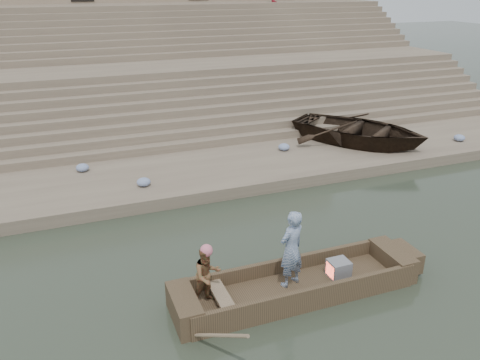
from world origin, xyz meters
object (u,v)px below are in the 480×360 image
rowing_man (207,275)px  beached_rowboat (359,130)px  main_rowboat (296,290)px  standing_man (291,249)px  television (338,269)px

rowing_man → beached_rowboat: size_ratio=0.24×
main_rowboat → standing_man: standing_man is taller
main_rowboat → television: television is taller
standing_man → beached_rowboat: (6.79, 7.53, -0.17)m
television → main_rowboat: bearing=180.0°
television → beached_rowboat: 9.52m
standing_man → television: standing_man is taller
standing_man → television: size_ratio=3.91×
beached_rowboat → television: bearing=-161.7°
rowing_man → main_rowboat: bearing=-17.0°
main_rowboat → beached_rowboat: (6.69, 7.65, 0.84)m
main_rowboat → beached_rowboat: 10.20m
standing_man → rowing_man: standing_man is taller
standing_man → television: 1.36m
rowing_man → beached_rowboat: bearing=28.4°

